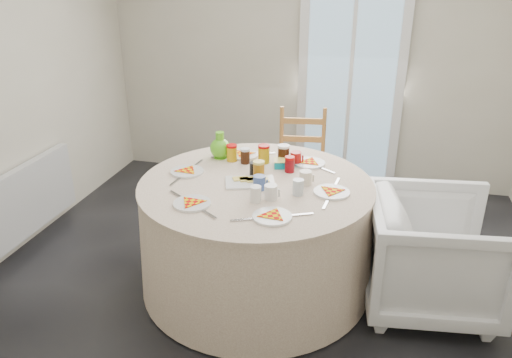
% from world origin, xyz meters
% --- Properties ---
extents(floor, '(4.00, 4.00, 0.00)m').
position_xyz_m(floor, '(0.00, 0.00, 0.00)').
color(floor, black).
rests_on(floor, ground).
extents(wall_back, '(4.00, 0.02, 2.60)m').
position_xyz_m(wall_back, '(0.00, 2.00, 1.30)').
color(wall_back, '#BCB5A3').
rests_on(wall_back, floor).
extents(glass_door, '(1.00, 0.08, 2.10)m').
position_xyz_m(glass_door, '(0.40, 1.95, 1.05)').
color(glass_door, silver).
rests_on(glass_door, floor).
extents(radiator, '(0.07, 1.00, 0.55)m').
position_xyz_m(radiator, '(-1.94, 0.20, 0.38)').
color(radiator, silver).
rests_on(radiator, floor).
extents(table, '(1.58, 1.58, 0.80)m').
position_xyz_m(table, '(-0.06, 0.03, 0.38)').
color(table, '#F5E1C5').
rests_on(table, floor).
extents(wooden_chair, '(0.48, 0.46, 0.96)m').
position_xyz_m(wooden_chair, '(0.08, 1.11, 0.47)').
color(wooden_chair, '#A37935').
rests_on(wooden_chair, floor).
extents(armchair, '(0.86, 0.90, 0.84)m').
position_xyz_m(armchair, '(1.10, 0.07, 0.39)').
color(armchair, white).
rests_on(armchair, floor).
extents(place_settings, '(1.62, 1.62, 0.02)m').
position_xyz_m(place_settings, '(-0.06, 0.03, 0.77)').
color(place_settings, silver).
rests_on(place_settings, table).
extents(jar_cluster, '(0.56, 0.44, 0.15)m').
position_xyz_m(jar_cluster, '(-0.11, 0.31, 0.82)').
color(jar_cluster, '#973D1B').
rests_on(jar_cluster, table).
extents(butter_tub, '(0.16, 0.13, 0.06)m').
position_xyz_m(butter_tub, '(0.07, 0.34, 0.79)').
color(butter_tub, '#0598B2').
rests_on(butter_tub, table).
extents(green_pitcher, '(0.17, 0.17, 0.19)m').
position_xyz_m(green_pitcher, '(-0.42, 0.40, 0.87)').
color(green_pitcher, '#5AC61F').
rests_on(green_pitcher, table).
extents(cheese_platter, '(0.36, 0.29, 0.04)m').
position_xyz_m(cheese_platter, '(-0.09, 0.01, 0.77)').
color(cheese_platter, white).
rests_on(cheese_platter, table).
extents(mugs_glasses, '(0.70, 0.70, 0.11)m').
position_xyz_m(mugs_glasses, '(0.09, 0.04, 0.81)').
color(mugs_glasses, '#999596').
rests_on(mugs_glasses, table).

